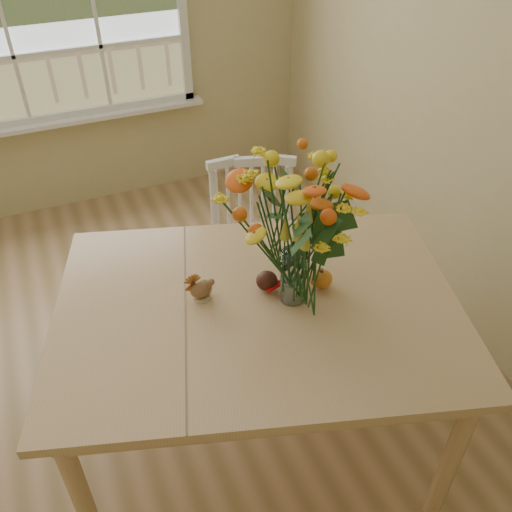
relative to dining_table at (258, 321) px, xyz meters
name	(u,v)px	position (x,y,z in m)	size (l,w,h in m)	color
floor	(115,446)	(-0.65, 0.19, -0.75)	(4.00, 4.50, 0.01)	olive
wall_back	(4,22)	(-0.65, 2.44, 0.61)	(4.00, 0.02, 2.70)	#C6B77E
dining_table	(258,321)	(0.00, 0.00, 0.00)	(1.81, 1.52, 0.83)	tan
windsor_chair	(254,241)	(0.30, 0.75, -0.20)	(0.55, 0.54, 0.97)	white
flower_vase	(296,228)	(0.14, -0.02, 0.43)	(0.47, 0.47, 0.56)	white
pumpkin	(321,279)	(0.27, 0.00, 0.13)	(0.09, 0.09, 0.07)	orange
turkey_figurine	(201,289)	(-0.19, 0.12, 0.14)	(0.10, 0.07, 0.11)	#CCB78C
dark_gourd	(267,282)	(0.07, 0.07, 0.13)	(0.13, 0.09, 0.08)	#38160F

